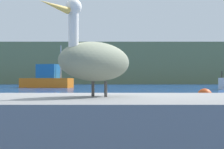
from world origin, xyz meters
TOP-DOWN VIEW (x-y plane):
  - hillside_backdrop at (0.00, 78.16)m, footprint 140.00×13.03m
  - pier_dock at (-0.14, -0.90)m, footprint 3.32×2.08m
  - pelican at (-0.15, -0.92)m, footprint 0.91×1.13m
  - fishing_boat_orange at (-8.21, 39.55)m, footprint 6.91×3.73m
  - mooring_buoy at (3.88, 10.28)m, footprint 0.64×0.64m

SIDE VIEW (x-z plane):
  - mooring_buoy at x=3.88m, z-range 0.00..0.64m
  - pier_dock at x=-0.14m, z-range 0.00..0.84m
  - fishing_boat_orange at x=-8.21m, z-range -1.55..3.72m
  - pelican at x=-0.15m, z-range 0.75..1.64m
  - hillside_backdrop at x=0.00m, z-range 0.00..9.33m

